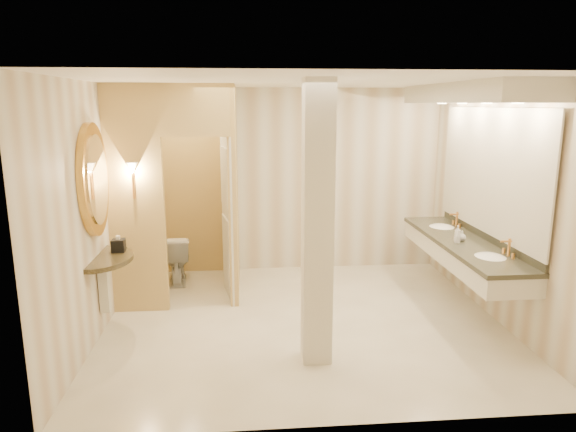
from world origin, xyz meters
name	(u,v)px	position (x,y,z in m)	size (l,w,h in m)	color
floor	(303,321)	(0.00, 0.00, 0.00)	(4.50, 4.50, 0.00)	white
ceiling	(305,81)	(0.00, 0.00, 2.70)	(4.50, 4.50, 0.00)	white
wall_back	(288,181)	(0.00, 2.00, 1.35)	(4.50, 0.02, 2.70)	beige
wall_front	(336,261)	(0.00, -2.00, 1.35)	(4.50, 0.02, 2.70)	beige
wall_left	(95,211)	(-2.25, 0.00, 1.35)	(0.02, 4.00, 2.70)	beige
wall_right	(499,204)	(2.25, 0.00, 1.35)	(0.02, 4.00, 2.70)	beige
toilet_closet	(208,191)	(-1.11, 0.97, 1.39)	(1.50, 1.55, 2.70)	#EDD27C
wall_sconce	(133,170)	(-1.93, 0.43, 1.73)	(0.14, 0.14, 0.42)	#D39043
vanity	(471,178)	(1.98, 0.20, 1.63)	(0.75, 2.73, 2.09)	beige
console_shelf	(96,214)	(-2.21, -0.12, 1.34)	(0.91, 0.91, 1.90)	black
pillar	(317,226)	(0.02, -0.90, 1.35)	(0.28, 0.28, 2.70)	beige
tissue_box	(118,245)	(-2.05, 0.06, 0.94)	(0.14, 0.14, 0.14)	black
toilet	(176,258)	(-1.63, 1.50, 0.34)	(0.39, 0.68, 0.69)	white
soap_bottle_a	(457,238)	(1.83, 0.10, 0.93)	(0.05, 0.05, 0.12)	beige
soap_bottle_b	(462,236)	(1.91, 0.17, 0.94)	(0.09, 0.09, 0.12)	silver
soap_bottle_c	(457,234)	(1.84, 0.13, 0.97)	(0.08, 0.08, 0.20)	#C6B28C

